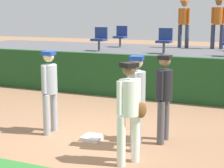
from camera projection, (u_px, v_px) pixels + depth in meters
The scene contains 13 objects.
ground_plane at pixel (83, 140), 7.59m from camera, with size 60.00×60.00×0.00m, color #936B4C.
first_base at pixel (93, 138), 7.61m from camera, with size 0.40×0.40×0.08m, color white.
player_fielder_home at pixel (129, 106), 6.21m from camera, with size 0.52×0.47×1.76m.
player_runner_visitor at pixel (136, 96), 6.93m from camera, with size 0.38×0.50×1.79m.
player_coach_visitor at pixel (49, 86), 7.90m from camera, with size 0.35×0.50×1.78m.
player_umpire at pixel (164, 92), 7.32m from camera, with size 0.34×0.49×1.76m.
field_wall at pixel (147, 78), 11.17m from camera, with size 18.00×0.26×1.35m.
bleacher_platform at pixel (169, 68), 13.50m from camera, with size 18.00×4.80×1.27m, color #59595E.
seat_front_center at pixel (165, 39), 12.23m from camera, with size 0.47×0.44×0.84m.
seat_back_left at pixel (121, 35), 14.76m from camera, with size 0.46×0.44×0.84m.
seat_front_left at pixel (100, 38), 13.16m from camera, with size 0.48×0.44×0.84m.
spectator_hooded at pixel (218, 20), 13.82m from camera, with size 0.52×0.36×1.85m.
spectator_capped at pixel (184, 21), 14.32m from camera, with size 0.48×0.44×1.82m.
Camera 1 is at (3.45, -6.40, 2.53)m, focal length 59.22 mm.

